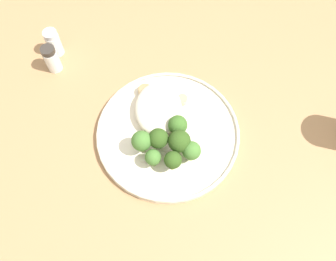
% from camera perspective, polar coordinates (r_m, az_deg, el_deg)
% --- Properties ---
extents(ground, '(6.00, 6.00, 0.00)m').
position_cam_1_polar(ground, '(1.43, 0.58, -14.45)').
color(ground, '#2D2B28').
extents(wooden_dining_table, '(1.40, 1.00, 0.74)m').
position_cam_1_polar(wooden_dining_table, '(0.80, 1.00, -4.71)').
color(wooden_dining_table, '#9E754C').
rests_on(wooden_dining_table, ground).
extents(dinner_plate, '(0.29, 0.29, 0.02)m').
position_cam_1_polar(dinner_plate, '(0.73, -0.00, -0.40)').
color(dinner_plate, beige).
rests_on(dinner_plate, wooden_dining_table).
extents(noodle_bed, '(0.12, 0.10, 0.04)m').
position_cam_1_polar(noodle_bed, '(0.73, -1.55, 3.50)').
color(noodle_bed, beige).
rests_on(noodle_bed, dinner_plate).
extents(seared_scallop_right_edge, '(0.03, 0.03, 0.01)m').
position_cam_1_polar(seared_scallop_right_edge, '(0.77, -3.66, 6.33)').
color(seared_scallop_right_edge, '#DBB77A').
rests_on(seared_scallop_right_edge, dinner_plate).
extents(seared_scallop_large_seared, '(0.03, 0.03, 0.01)m').
position_cam_1_polar(seared_scallop_large_seared, '(0.75, -0.74, 4.55)').
color(seared_scallop_large_seared, '#E5C689').
rests_on(seared_scallop_large_seared, dinner_plate).
extents(seared_scallop_half_hidden, '(0.03, 0.03, 0.01)m').
position_cam_1_polar(seared_scallop_half_hidden, '(0.72, -0.24, 0.92)').
color(seared_scallop_half_hidden, '#DBB77A').
rests_on(seared_scallop_half_hidden, dinner_plate).
extents(seared_scallop_front_small, '(0.03, 0.03, 0.02)m').
position_cam_1_polar(seared_scallop_front_small, '(0.73, -3.19, 2.58)').
color(seared_scallop_front_small, '#DBB77A').
rests_on(seared_scallop_front_small, dinner_plate).
extents(seared_scallop_left_edge, '(0.02, 0.02, 0.01)m').
position_cam_1_polar(seared_scallop_left_edge, '(0.75, 2.29, 4.92)').
color(seared_scallop_left_edge, beige).
rests_on(seared_scallop_left_edge, dinner_plate).
extents(broccoli_floret_beside_noodles, '(0.04, 0.04, 0.05)m').
position_cam_1_polar(broccoli_floret_beside_noodles, '(0.70, 1.54, 0.84)').
color(broccoli_floret_beside_noodles, '#7A994C').
rests_on(broccoli_floret_beside_noodles, dinner_plate).
extents(broccoli_floret_front_edge, '(0.04, 0.04, 0.06)m').
position_cam_1_polar(broccoli_floret_front_edge, '(0.68, -1.54, -1.31)').
color(broccoli_floret_front_edge, '#7A994C').
rests_on(broccoli_floret_front_edge, dinner_plate).
extents(broccoli_floret_rear_charred, '(0.04, 0.04, 0.07)m').
position_cam_1_polar(broccoli_floret_rear_charred, '(0.67, 1.81, -1.76)').
color(broccoli_floret_rear_charred, '#89A356').
rests_on(broccoli_floret_rear_charred, dinner_plate).
extents(broccoli_floret_center_pile, '(0.03, 0.03, 0.06)m').
position_cam_1_polar(broccoli_floret_center_pile, '(0.66, 0.78, -4.74)').
color(broccoli_floret_center_pile, '#89A356').
rests_on(broccoli_floret_center_pile, dinner_plate).
extents(broccoli_floret_tall_stalk, '(0.03, 0.03, 0.05)m').
position_cam_1_polar(broccoli_floret_tall_stalk, '(0.67, -2.39, -4.33)').
color(broccoli_floret_tall_stalk, '#7A994C').
rests_on(broccoli_floret_tall_stalk, dinner_plate).
extents(broccoli_floret_left_leaning, '(0.04, 0.04, 0.05)m').
position_cam_1_polar(broccoli_floret_left_leaning, '(0.68, 3.74, -3.26)').
color(broccoli_floret_left_leaning, '#89A356').
rests_on(broccoli_floret_left_leaning, dinner_plate).
extents(broccoli_floret_near_rim, '(0.04, 0.04, 0.06)m').
position_cam_1_polar(broccoli_floret_near_rim, '(0.68, -4.21, -1.69)').
color(broccoli_floret_near_rim, '#7A994C').
rests_on(broccoli_floret_near_rim, dinner_plate).
extents(onion_sliver_long_sliver, '(0.04, 0.01, 0.00)m').
position_cam_1_polar(onion_sliver_long_sliver, '(0.71, -0.88, -1.99)').
color(onion_sliver_long_sliver, silver).
rests_on(onion_sliver_long_sliver, dinner_plate).
extents(onion_sliver_curled_piece, '(0.04, 0.03, 0.00)m').
position_cam_1_polar(onion_sliver_curled_piece, '(0.71, -1.00, -3.42)').
color(onion_sliver_curled_piece, silver).
rests_on(onion_sliver_curled_piece, dinner_plate).
extents(onion_sliver_short_strip, '(0.01, 0.04, 0.00)m').
position_cam_1_polar(onion_sliver_short_strip, '(0.70, -2.89, -4.88)').
color(onion_sliver_short_strip, silver).
rests_on(onion_sliver_short_strip, dinner_plate).
extents(onion_sliver_pale_crescent, '(0.01, 0.06, 0.00)m').
position_cam_1_polar(onion_sliver_pale_crescent, '(0.71, 2.80, -2.74)').
color(onion_sliver_pale_crescent, silver).
rests_on(onion_sliver_pale_crescent, dinner_plate).
extents(salt_shaker, '(0.03, 0.03, 0.07)m').
position_cam_1_polar(salt_shaker, '(0.86, -17.68, 13.12)').
color(salt_shaker, white).
rests_on(salt_shaker, wooden_dining_table).
extents(pepper_shaker, '(0.03, 0.03, 0.07)m').
position_cam_1_polar(pepper_shaker, '(0.84, -17.99, 10.79)').
color(pepper_shaker, white).
rests_on(pepper_shaker, wooden_dining_table).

